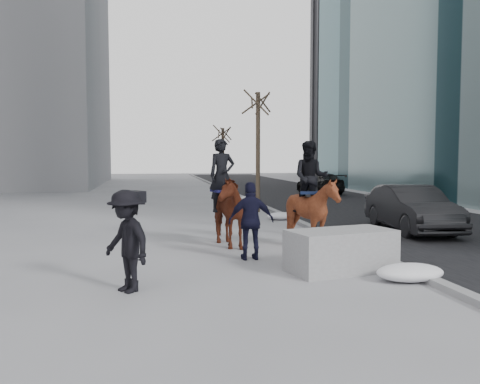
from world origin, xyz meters
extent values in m
plane|color=gray|center=(0.00, 0.00, 0.00)|extent=(120.00, 120.00, 0.00)
cube|color=black|center=(7.00, 10.00, 0.01)|extent=(8.00, 90.00, 0.01)
cube|color=gray|center=(3.00, 10.00, 0.06)|extent=(0.25, 90.00, 0.12)
cube|color=gray|center=(1.73, -0.72, 0.42)|extent=(2.30, 1.50, 0.85)
imported|color=black|center=(5.91, 4.11, 0.72)|extent=(1.88, 4.46, 1.43)
imported|color=black|center=(8.50, 20.15, 0.64)|extent=(2.13, 4.55, 1.28)
imported|color=#4A1B0E|center=(-0.21, 2.56, 0.91)|extent=(1.41, 2.31, 1.82)
imported|color=black|center=(-0.21, 2.71, 1.83)|extent=(0.77, 0.59, 1.90)
cube|color=#100F38|center=(-0.21, 2.71, 1.43)|extent=(0.59, 0.65, 0.06)
imported|color=#4F1F0F|center=(1.99, 1.94, 0.89)|extent=(1.92, 2.02, 1.78)
imported|color=black|center=(1.99, 2.09, 1.79)|extent=(1.10, 0.98, 1.86)
cube|color=#0E1733|center=(1.99, 2.09, 1.40)|extent=(0.65, 0.69, 0.06)
imported|color=black|center=(0.18, 0.76, 0.88)|extent=(1.04, 0.45, 1.75)
cylinder|color=#C64E0B|center=(0.13, 1.31, 1.15)|extent=(0.04, 0.18, 0.07)
imported|color=black|center=(-2.46, -1.54, 0.88)|extent=(1.19, 1.30, 1.75)
cube|color=black|center=(-2.31, -1.29, 1.62)|extent=(0.39, 0.42, 0.20)
cylinder|color=black|center=(2.60, 3.60, 4.50)|extent=(0.18, 0.18, 9.00)
ellipsoid|color=silver|center=(2.70, 14.90, 0.15)|extent=(1.18, 0.75, 0.30)
ellipsoid|color=silver|center=(2.70, 2.22, 0.17)|extent=(1.31, 0.83, 0.33)
ellipsoid|color=silver|center=(2.70, -1.71, 0.16)|extent=(1.29, 0.82, 0.33)
ellipsoid|color=silver|center=(2.70, 7.64, 0.14)|extent=(1.09, 0.69, 0.28)
camera|label=1|loc=(-2.06, -10.33, 2.32)|focal=38.00mm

